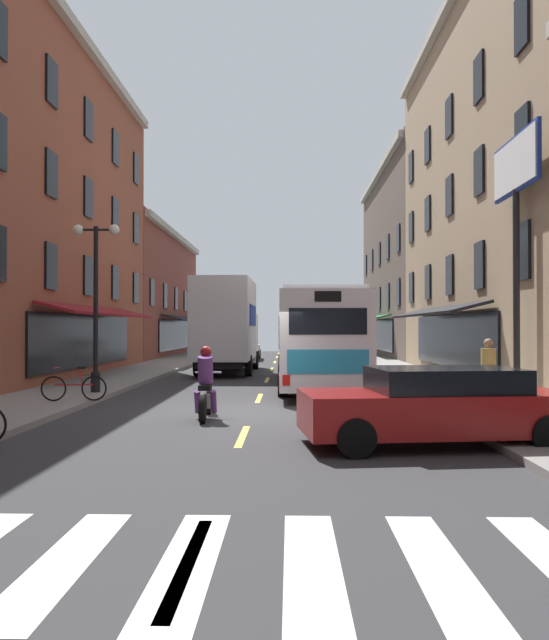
# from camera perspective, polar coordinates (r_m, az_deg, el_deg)

# --- Properties ---
(ground_plane) EXTENTS (34.80, 80.00, 0.10)m
(ground_plane) POSITION_cam_1_polar(r_m,az_deg,el_deg) (15.76, -1.93, -8.46)
(ground_plane) COLOR #333335
(lane_centre_dashes) EXTENTS (0.14, 73.90, 0.01)m
(lane_centre_dashes) POSITION_cam_1_polar(r_m,az_deg,el_deg) (15.50, -1.99, -8.39)
(lane_centre_dashes) COLOR #DBCC4C
(lane_centre_dashes) RESTS_ON ground
(crosswalk_near) EXTENTS (7.10, 2.80, 0.01)m
(crosswalk_near) POSITION_cam_1_polar(r_m,az_deg,el_deg) (6.03, -7.83, -20.84)
(crosswalk_near) COLOR silver
(crosswalk_near) RESTS_ON ground
(sidewalk_left) EXTENTS (3.00, 80.00, 0.14)m
(sidewalk_left) POSITION_cam_1_polar(r_m,az_deg,el_deg) (17.12, -22.22, -7.38)
(sidewalk_left) COLOR gray
(sidewalk_left) RESTS_ON ground
(sidewalk_right) EXTENTS (3.00, 80.00, 0.14)m
(sidewalk_right) POSITION_cam_1_polar(r_m,az_deg,el_deg) (16.49, 19.19, -7.66)
(sidewalk_right) COLOR gray
(sidewalk_right) RESTS_ON ground
(billboard_sign) EXTENTS (0.40, 3.29, 7.14)m
(billboard_sign) POSITION_cam_1_polar(r_m,az_deg,el_deg) (18.65, 20.96, 10.49)
(billboard_sign) COLOR black
(billboard_sign) RESTS_ON sidewalk_right
(transit_bus) EXTENTS (2.77, 11.30, 3.26)m
(transit_bus) POSITION_cam_1_polar(r_m,az_deg,el_deg) (22.27, 3.74, -1.65)
(transit_bus) COLOR silver
(transit_bus) RESTS_ON ground
(box_truck) EXTENTS (2.52, 8.12, 4.18)m
(box_truck) POSITION_cam_1_polar(r_m,az_deg,el_deg) (28.93, -4.26, -0.59)
(box_truck) COLOR white
(box_truck) RESTS_ON ground
(sedan_near) EXTENTS (1.97, 4.51, 1.34)m
(sedan_near) POSITION_cam_1_polar(r_m,az_deg,el_deg) (40.78, -2.67, -2.64)
(sedan_near) COLOR silver
(sedan_near) RESTS_ON ground
(sedan_mid) EXTENTS (4.83, 2.49, 1.37)m
(sedan_mid) POSITION_cam_1_polar(r_m,az_deg,el_deg) (11.57, 14.41, -7.47)
(sedan_mid) COLOR maroon
(sedan_mid) RESTS_ON ground
(motorcycle_rider) EXTENTS (0.62, 2.07, 1.66)m
(motorcycle_rider) POSITION_cam_1_polar(r_m,az_deg,el_deg) (14.56, -6.21, -6.09)
(motorcycle_rider) COLOR black
(motorcycle_rider) RESTS_ON ground
(bicycle_mid) EXTENTS (1.71, 0.48, 0.91)m
(bicycle_mid) POSITION_cam_1_polar(r_m,az_deg,el_deg) (17.60, -17.64, -5.81)
(bicycle_mid) COLOR black
(bicycle_mid) RESTS_ON sidewalk_left
(pedestrian_mid) EXTENTS (0.36, 0.36, 1.67)m
(pedestrian_mid) POSITION_cam_1_polar(r_m,az_deg,el_deg) (16.38, 18.76, -4.45)
(pedestrian_mid) COLOR maroon
(pedestrian_mid) RESTS_ON sidewalk_right
(street_lamp_twin) EXTENTS (1.42, 0.32, 5.06)m
(street_lamp_twin) POSITION_cam_1_polar(r_m,az_deg,el_deg) (19.79, -15.83, 1.85)
(street_lamp_twin) COLOR black
(street_lamp_twin) RESTS_ON sidewalk_left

